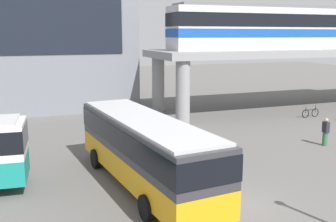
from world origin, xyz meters
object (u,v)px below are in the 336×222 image
object	(u,v)px
bicycle_black	(310,113)
bus_main	(144,145)
train	(298,27)
pedestrian_at_kerb	(325,133)

from	to	relation	value
bicycle_black	bus_main	bearing A→B (deg)	-150.91
train	bicycle_black	distance (m)	8.47
bus_main	bicycle_black	world-z (taller)	bus_main
train	pedestrian_at_kerb	world-z (taller)	train
bicycle_black	pedestrian_at_kerb	distance (m)	8.88
bicycle_black	pedestrian_at_kerb	world-z (taller)	pedestrian_at_kerb
train	bus_main	bearing A→B (deg)	-143.82
bus_main	pedestrian_at_kerb	world-z (taller)	bus_main
pedestrian_at_kerb	bicycle_black	bearing A→B (deg)	55.36
train	pedestrian_at_kerb	xyz separation A→B (m)	(-6.67, -11.58, -6.66)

